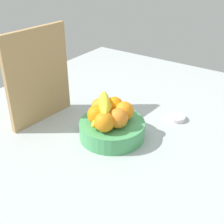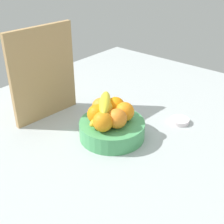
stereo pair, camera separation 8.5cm
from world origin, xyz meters
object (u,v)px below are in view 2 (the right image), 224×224
Objects in this scene: orange_front_right at (125,112)px; cutting_board at (43,74)px; orange_top_stack at (103,122)px; fruit_bowl at (112,129)px; orange_back_left at (101,107)px; orange_front_left at (117,119)px; banana_bunch at (106,109)px; orange_center at (115,106)px; orange_back_right at (97,114)px; jar_lid at (180,121)px.

cutting_board reaches higher than orange_front_right.
orange_front_right is at bearing -7.29° from orange_top_stack.
fruit_bowl is 3.40× the size of orange_back_left.
banana_bunch reaches higher than orange_front_left.
fruit_bowl is at bearing -153.16° from orange_center.
jar_lid is (28.50, -17.45, -8.82)cm from orange_back_right.
orange_top_stack is 0.92× the size of jar_lid.
orange_front_left is at bearing -136.83° from orange_center.
orange_top_stack is (-10.06, 1.29, 0.00)cm from orange_front_right.
banana_bunch is (-1.23, -3.23, 0.76)cm from orange_back_left.
orange_center is 27.05cm from jar_lid.
orange_back_left is at bearing 80.35° from fruit_bowl.
jar_lid is at bearing -21.21° from orange_front_left.
cutting_board is at bearing 98.90° from fruit_bowl.
cutting_board is (-9.61, 27.77, 8.35)cm from orange_center.
orange_front_left is 29.48cm from jar_lid.
orange_center is 1.00× the size of orange_back_left.
banana_bunch is (-0.20, 2.80, 7.30)cm from fruit_bowl.
banana_bunch is 28.83cm from cutting_board.
orange_front_left is 6.62cm from banana_bunch.
orange_front_right is 1.00× the size of orange_top_stack.
orange_center is at bearing -66.99° from cutting_board.
banana_bunch reaches higher than orange_top_stack.
fruit_bowl is 1.31× the size of banana_bunch.
orange_back_right is 0.19× the size of cutting_board.
orange_back_right is at bearing -84.28° from cutting_board.
cutting_board is at bearing 99.38° from banana_bunch.
fruit_bowl is 8.01cm from orange_front_right.
orange_center is 0.92× the size of jar_lid.
cutting_board is at bearing 87.24° from orange_top_stack.
orange_front_left is at bearing 158.79° from jar_lid.
cutting_board reaches higher than banana_bunch.
orange_back_left is at bearing -72.71° from cutting_board.
orange_front_left is 10.01cm from orange_back_left.
orange_front_right is 34.95cm from cutting_board.
orange_front_left reaches higher than jar_lid.
orange_top_stack is 0.19× the size of cutting_board.
orange_back_right is 27.89cm from cutting_board.
orange_front_right is at bearing -53.42° from banana_bunch.
orange_center and orange_top_stack have the same top height.
fruit_bowl is 8.53cm from orange_center.
orange_front_left is at bearing -105.30° from orange_back_left.
cutting_board is (-3.12, 33.87, 8.35)cm from orange_front_left.
orange_front_right is 0.38× the size of banana_bunch.
orange_front_left is 1.00× the size of orange_front_right.
jar_lid is at bearing -31.48° from orange_back_right.
orange_center and orange_back_right have the same top height.
jar_lid is (20.79, -11.20, -8.82)cm from orange_front_right.
fruit_bowl is 8.96cm from orange_back_left.
orange_center is at bearing 140.48° from jar_lid.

